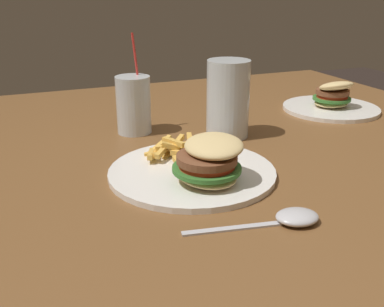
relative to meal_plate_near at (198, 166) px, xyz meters
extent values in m
cube|color=brown|center=(-0.11, 0.19, -0.04)|extent=(1.31, 1.19, 0.03)
cylinder|color=brown|center=(-0.69, -0.34, -0.43)|extent=(0.07, 0.07, 0.74)
cylinder|color=brown|center=(-0.69, 0.72, -0.43)|extent=(0.07, 0.07, 0.74)
cylinder|color=white|center=(-0.02, 0.00, -0.02)|extent=(0.29, 0.29, 0.01)
ellipsoid|color=#E0C17F|center=(0.04, 0.00, 0.00)|extent=(0.13, 0.11, 0.02)
cylinder|color=#38752D|center=(0.04, 0.00, 0.01)|extent=(0.14, 0.14, 0.01)
cylinder|color=red|center=(0.04, 0.00, 0.02)|extent=(0.11, 0.11, 0.01)
cylinder|color=brown|center=(0.04, 0.00, 0.03)|extent=(0.12, 0.12, 0.01)
ellipsoid|color=#E0C17F|center=(0.03, 0.01, 0.05)|extent=(0.13, 0.11, 0.04)
cube|color=gold|center=(-0.09, 0.02, 0.01)|extent=(0.03, 0.07, 0.03)
cube|color=gold|center=(-0.07, 0.02, 0.01)|extent=(0.09, 0.04, 0.03)
cube|color=gold|center=(-0.08, -0.01, 0.01)|extent=(0.03, 0.06, 0.02)
cube|color=gold|center=(-0.09, -0.05, -0.01)|extent=(0.06, 0.03, 0.02)
cube|color=gold|center=(-0.03, 0.00, -0.01)|extent=(0.06, 0.05, 0.03)
cube|color=gold|center=(-0.05, 0.00, 0.00)|extent=(0.08, 0.05, 0.02)
cube|color=gold|center=(-0.08, 0.03, 0.00)|extent=(0.03, 0.06, 0.03)
cube|color=gold|center=(-0.08, 0.03, 0.00)|extent=(0.02, 0.06, 0.01)
cube|color=gold|center=(-0.11, 0.00, 0.00)|extent=(0.06, 0.07, 0.03)
cube|color=gold|center=(-0.11, 0.03, 0.00)|extent=(0.07, 0.04, 0.01)
cube|color=gold|center=(-0.08, 0.00, 0.01)|extent=(0.04, 0.08, 0.02)
cube|color=gold|center=(-0.10, -0.03, -0.01)|extent=(0.03, 0.06, 0.02)
cube|color=gold|center=(-0.09, -0.01, 0.02)|extent=(0.06, 0.03, 0.01)
cube|color=gold|center=(-0.10, -0.05, -0.01)|extent=(0.07, 0.04, 0.02)
cube|color=gold|center=(-0.05, 0.00, 0.00)|extent=(0.05, 0.04, 0.02)
cube|color=gold|center=(-0.13, -0.02, -0.01)|extent=(0.06, 0.05, 0.02)
cube|color=gold|center=(-0.03, 0.02, 0.00)|extent=(0.04, 0.08, 0.02)
cube|color=gold|center=(-0.09, -0.03, 0.01)|extent=(0.06, 0.05, 0.02)
cube|color=gold|center=(-0.03, -0.02, -0.01)|extent=(0.07, 0.01, 0.01)
cube|color=gold|center=(-0.13, -0.03, -0.01)|extent=(0.05, 0.08, 0.03)
cylinder|color=silver|center=(-0.18, 0.15, 0.06)|extent=(0.09, 0.09, 0.16)
cylinder|color=#C67F23|center=(-0.18, 0.15, 0.05)|extent=(0.08, 0.08, 0.14)
cylinder|color=silver|center=(-0.28, -0.03, 0.04)|extent=(0.08, 0.08, 0.12)
cylinder|color=orange|center=(-0.28, -0.03, 0.03)|extent=(0.07, 0.07, 0.10)
cylinder|color=red|center=(-0.30, -0.02, 0.08)|extent=(0.02, 0.02, 0.21)
ellipsoid|color=silver|center=(0.19, 0.07, -0.01)|extent=(0.06, 0.07, 0.02)
cube|color=silver|center=(0.17, -0.02, -0.02)|extent=(0.03, 0.14, 0.00)
cylinder|color=white|center=(-0.27, 0.49, -0.02)|extent=(0.24, 0.24, 0.01)
ellipsoid|color=#E0C17F|center=(-0.27, 0.49, 0.00)|extent=(0.08, 0.10, 0.02)
cylinder|color=#38752D|center=(-0.27, 0.49, 0.01)|extent=(0.10, 0.10, 0.01)
cylinder|color=red|center=(-0.27, 0.49, 0.02)|extent=(0.08, 0.08, 0.01)
cylinder|color=brown|center=(-0.27, 0.49, 0.03)|extent=(0.09, 0.09, 0.01)
ellipsoid|color=#E0C17F|center=(-0.26, 0.49, 0.04)|extent=(0.09, 0.10, 0.04)
camera|label=1|loc=(0.64, -0.27, 0.29)|focal=42.00mm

